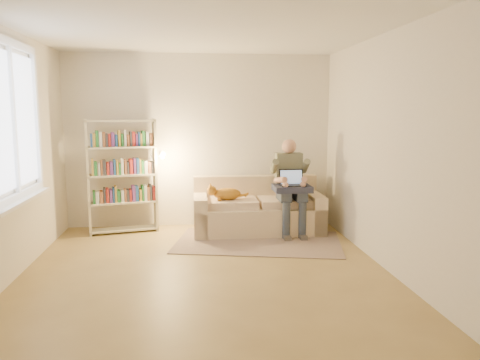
{
  "coord_description": "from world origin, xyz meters",
  "views": [
    {
      "loc": [
        -0.16,
        -4.89,
        1.75
      ],
      "look_at": [
        0.48,
        1.0,
        0.87
      ],
      "focal_mm": 35.0,
      "sensor_mm": 36.0,
      "label": 1
    }
  ],
  "objects": [
    {
      "name": "wall_left",
      "position": [
        -2.0,
        0.0,
        1.3
      ],
      "size": [
        0.02,
        4.5,
        2.6
      ],
      "primitive_type": "cube",
      "color": "silver",
      "rests_on": "floor"
    },
    {
      "name": "laptop",
      "position": [
        1.24,
        1.47,
        0.77
      ],
      "size": [
        0.34,
        0.27,
        0.29
      ],
      "rotation": [
        0.0,
        0.0,
        -0.01
      ],
      "color": "black",
      "rests_on": "blanket"
    },
    {
      "name": "window",
      "position": [
        -1.95,
        0.2,
        1.38
      ],
      "size": [
        0.12,
        1.52,
        1.69
      ],
      "color": "white",
      "rests_on": "wall_left"
    },
    {
      "name": "person",
      "position": [
        1.27,
        1.59,
        0.76
      ],
      "size": [
        0.38,
        0.61,
        1.35
      ],
      "rotation": [
        0.0,
        0.0,
        -0.01
      ],
      "color": "#676A56",
      "rests_on": "sofa"
    },
    {
      "name": "wall_back",
      "position": [
        0.0,
        2.25,
        1.3
      ],
      "size": [
        4.0,
        0.02,
        2.6
      ],
      "primitive_type": "cube",
      "color": "silver",
      "rests_on": "floor"
    },
    {
      "name": "cat",
      "position": [
        0.37,
        1.63,
        0.59
      ],
      "size": [
        0.59,
        0.21,
        0.21
      ],
      "rotation": [
        0.0,
        0.0,
        -0.01
      ],
      "color": "orange",
      "rests_on": "sofa"
    },
    {
      "name": "floor",
      "position": [
        0.0,
        0.0,
        0.0
      ],
      "size": [
        4.5,
        4.5,
        0.0
      ],
      "primitive_type": "plane",
      "color": "olive",
      "rests_on": "ground"
    },
    {
      "name": "ceiling",
      "position": [
        0.0,
        0.0,
        2.6
      ],
      "size": [
        4.0,
        4.5,
        0.02
      ],
      "primitive_type": "cube",
      "color": "white",
      "rests_on": "wall_back"
    },
    {
      "name": "bookshelf",
      "position": [
        -1.12,
        1.9,
        0.91
      ],
      "size": [
        1.12,
        0.45,
        1.64
      ],
      "rotation": [
        0.0,
        0.0,
        0.21
      ],
      "color": "beige",
      "rests_on": "floor"
    },
    {
      "name": "wall_right",
      "position": [
        2.0,
        0.0,
        1.3
      ],
      "size": [
        0.02,
        4.5,
        2.6
      ],
      "primitive_type": "cube",
      "color": "silver",
      "rests_on": "floor"
    },
    {
      "name": "blanket",
      "position": [
        1.24,
        1.46,
        0.68
      ],
      "size": [
        0.52,
        0.43,
        0.08
      ],
      "primitive_type": "cube",
      "rotation": [
        0.0,
        0.0,
        -0.01
      ],
      "color": "#252941",
      "rests_on": "person"
    },
    {
      "name": "wall_front",
      "position": [
        0.0,
        -2.25,
        1.3
      ],
      "size": [
        4.0,
        0.02,
        2.6
      ],
      "primitive_type": "cube",
      "color": "silver",
      "rests_on": "floor"
    },
    {
      "name": "rug",
      "position": [
        0.74,
        1.14,
        0.01
      ],
      "size": [
        2.4,
        1.72,
        0.01
      ],
      "primitive_type": "cube",
      "rotation": [
        0.0,
        0.0,
        -0.21
      ],
      "color": "gray",
      "rests_on": "floor"
    },
    {
      "name": "sofa",
      "position": [
        0.82,
        1.74,
        0.29
      ],
      "size": [
        1.86,
        0.85,
        0.79
      ],
      "rotation": [
        0.0,
        0.0,
        -0.01
      ],
      "color": "beige",
      "rests_on": "floor"
    }
  ]
}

